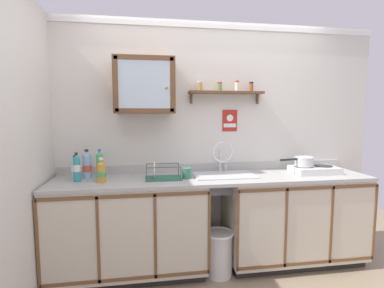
# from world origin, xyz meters

# --- Properties ---
(floor) EXTENTS (6.06, 6.06, 0.00)m
(floor) POSITION_xyz_m (0.00, 0.00, 0.00)
(floor) COLOR gray
(floor) RESTS_ON ground
(back_wall) EXTENTS (3.66, 0.07, 2.45)m
(back_wall) POSITION_xyz_m (0.00, 0.67, 1.23)
(back_wall) COLOR silver
(back_wall) RESTS_ON ground
(side_wall_left) EXTENTS (0.05, 3.45, 2.45)m
(side_wall_left) POSITION_xyz_m (-1.55, -0.28, 1.22)
(side_wall_left) COLOR silver
(side_wall_left) RESTS_ON ground
(lower_cabinet_run) EXTENTS (1.42, 0.60, 0.89)m
(lower_cabinet_run) POSITION_xyz_m (-0.81, 0.35, 0.45)
(lower_cabinet_run) COLOR black
(lower_cabinet_run) RESTS_ON ground
(lower_cabinet_run_right) EXTENTS (1.39, 0.60, 0.89)m
(lower_cabinet_run_right) POSITION_xyz_m (0.83, 0.35, 0.45)
(lower_cabinet_run_right) COLOR black
(lower_cabinet_run_right) RESTS_ON ground
(countertop) EXTENTS (3.02, 0.62, 0.03)m
(countertop) POSITION_xyz_m (0.00, 0.35, 0.90)
(countertop) COLOR #B2B2AD
(countertop) RESTS_ON lower_cabinet_run
(backsplash) EXTENTS (3.02, 0.02, 0.08)m
(backsplash) POSITION_xyz_m (0.00, 0.64, 0.96)
(backsplash) COLOR #B2B2AD
(backsplash) RESTS_ON countertop
(sink) EXTENTS (0.59, 0.41, 0.47)m
(sink) POSITION_xyz_m (0.11, 0.39, 0.89)
(sink) COLOR silver
(sink) RESTS_ON countertop
(hot_plate_stove) EXTENTS (0.45, 0.28, 0.07)m
(hot_plate_stove) POSITION_xyz_m (1.04, 0.35, 0.95)
(hot_plate_stove) COLOR silver
(hot_plate_stove) RESTS_ON countertop
(saucepan) EXTENTS (0.37, 0.19, 0.10)m
(saucepan) POSITION_xyz_m (0.93, 0.37, 1.04)
(saucepan) COLOR silver
(saucepan) RESTS_ON hot_plate_stove
(bottle_water_blue_0) EXTENTS (0.08, 0.08, 0.27)m
(bottle_water_blue_0) POSITION_xyz_m (-1.19, 0.47, 1.04)
(bottle_water_blue_0) COLOR #8CB7E0
(bottle_water_blue_0) RESTS_ON countertop
(bottle_juice_amber_1) EXTENTS (0.08, 0.08, 0.22)m
(bottle_juice_amber_1) POSITION_xyz_m (-1.04, 0.29, 1.01)
(bottle_juice_amber_1) COLOR gold
(bottle_juice_amber_1) RESTS_ON countertop
(bottle_water_clear_2) EXTENTS (0.07, 0.07, 0.22)m
(bottle_water_clear_2) POSITION_xyz_m (-1.29, 0.44, 1.02)
(bottle_water_clear_2) COLOR silver
(bottle_water_clear_2) RESTS_ON countertop
(bottle_detergent_teal_3) EXTENTS (0.06, 0.06, 0.26)m
(bottle_detergent_teal_3) POSITION_xyz_m (-1.25, 0.35, 1.04)
(bottle_detergent_teal_3) COLOR teal
(bottle_detergent_teal_3) RESTS_ON countertop
(bottle_soda_green_4) EXTENTS (0.07, 0.07, 0.27)m
(bottle_soda_green_4) POSITION_xyz_m (-1.07, 0.45, 1.04)
(bottle_soda_green_4) COLOR #4CB266
(bottle_soda_green_4) RESTS_ON countertop
(dish_rack) EXTENTS (0.33, 0.22, 0.16)m
(dish_rack) POSITION_xyz_m (-0.50, 0.33, 0.94)
(dish_rack) COLOR #26664C
(dish_rack) RESTS_ON countertop
(mug) EXTENTS (0.09, 0.13, 0.10)m
(mug) POSITION_xyz_m (-0.27, 0.33, 0.96)
(mug) COLOR #337259
(mug) RESTS_ON countertop
(wall_cabinet) EXTENTS (0.56, 0.34, 0.52)m
(wall_cabinet) POSITION_xyz_m (-0.65, 0.49, 1.78)
(wall_cabinet) COLOR brown
(spice_shelf) EXTENTS (0.77, 0.14, 0.23)m
(spice_shelf) POSITION_xyz_m (0.17, 0.58, 1.74)
(spice_shelf) COLOR brown
(warning_sign) EXTENTS (0.16, 0.01, 0.22)m
(warning_sign) POSITION_xyz_m (0.23, 0.64, 1.44)
(warning_sign) COLOR #B2261E
(trash_bin) EXTENTS (0.29, 0.29, 0.42)m
(trash_bin) POSITION_xyz_m (0.02, 0.21, 0.22)
(trash_bin) COLOR silver
(trash_bin) RESTS_ON ground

